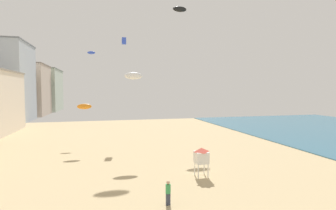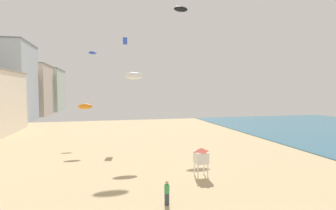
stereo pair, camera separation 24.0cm
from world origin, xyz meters
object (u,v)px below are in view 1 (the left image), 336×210
Objects in this scene: lifeguard_stand at (201,156)px; kite_white_parafoil at (133,76)px; kite_orange_parafoil at (84,107)px; kite_blue_box at (124,41)px; kite_black_parafoil at (180,9)px; kite_flyer at (168,191)px; kite_blue_parafoil at (91,53)px.

kite_white_parafoil is at bearing 124.97° from lifeguard_stand.
kite_white_parafoil reaches higher than kite_orange_parafoil.
kite_black_parafoil is at bearing -4.73° from kite_blue_box.
kite_black_parafoil is 19.27m from kite_white_parafoil.
kite_orange_parafoil is (-15.15, -8.67, -15.82)m from kite_black_parafoil.
kite_black_parafoil reaches higher than kite_flyer.
lifeguard_stand is (4.26, 4.89, 0.92)m from kite_flyer.
kite_black_parafoil is 23.56m from kite_orange_parafoil.
lifeguard_stand is 1.06× the size of kite_black_parafoil.
kite_flyer is 0.68× the size of kite_black_parafoil.
kite_blue_box reaches higher than kite_blue_parafoil.
kite_flyer is 17.14m from kite_white_parafoil.
kite_orange_parafoil is at bearing 97.96° from kite_flyer.
kite_blue_box is (-0.06, 12.60, 6.43)m from kite_white_parafoil.
lifeguard_stand is 1.44× the size of kite_orange_parafoil.
kite_orange_parafoil is (-10.60, 13.20, 3.73)m from lifeguard_stand.
lifeguard_stand is at bearing -101.75° from kite_black_parafoil.
kite_orange_parafoil is at bearing -92.49° from kite_blue_parafoil.
kite_blue_box is at bearing 111.65° from lifeguard_stand.
kite_flyer is 0.92× the size of kite_orange_parafoil.
kite_black_parafoil is at bearing -12.16° from kite_blue_parafoil.
kite_flyer is 19.72m from kite_orange_parafoil.
kite_white_parafoil is 1.68× the size of kite_blue_parafoil.
kite_white_parafoil is 14.15m from kite_blue_box.
kite_flyer is 34.82m from kite_black_parafoil.
lifeguard_stand is 1.18× the size of kite_white_parafoil.
kite_blue_parafoil is at bearing 121.65° from lifeguard_stand.
kite_blue_box is at bearing 175.27° from kite_black_parafoil.
kite_orange_parafoil is 14.53m from kite_blue_parafoil.
kite_white_parafoil is (5.86, -3.16, 3.77)m from kite_orange_parafoil.
kite_blue_box is at bearing 90.25° from kite_white_parafoil.
kite_black_parafoil is (8.81, 26.75, 20.46)m from kite_flyer.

